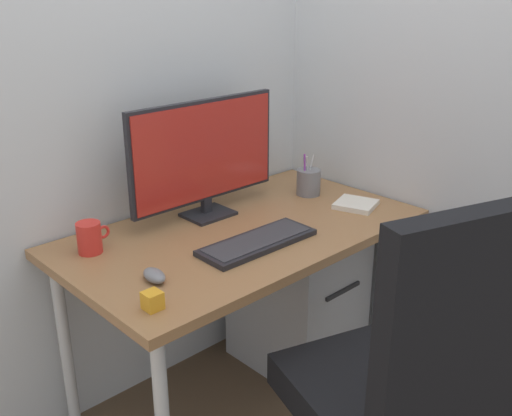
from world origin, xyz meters
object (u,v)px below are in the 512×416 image
(pen_holder, at_px, (308,182))
(notebook, at_px, (356,204))
(filing_cabinet, at_px, (297,296))
(monitor, at_px, (205,154))
(office_chair, at_px, (403,380))
(mouse, at_px, (154,275))
(coffee_mug, at_px, (90,238))
(keyboard, at_px, (257,242))
(desk_clamp_accessory, at_px, (153,301))

(pen_holder, relative_size, notebook, 1.18)
(filing_cabinet, relative_size, monitor, 0.97)
(office_chair, bearing_deg, notebook, 47.01)
(filing_cabinet, height_order, mouse, mouse)
(monitor, relative_size, coffee_mug, 5.60)
(monitor, bearing_deg, keyboard, -98.24)
(filing_cabinet, distance_m, notebook, 0.50)
(monitor, xyz_separation_m, mouse, (-0.45, -0.31, -0.22))
(monitor, bearing_deg, desk_clamp_accessory, -141.07)
(mouse, bearing_deg, office_chair, -54.57)
(filing_cabinet, height_order, keyboard, keyboard)
(coffee_mug, bearing_deg, office_chair, -67.89)
(keyboard, relative_size, coffee_mug, 3.73)
(office_chair, bearing_deg, pen_holder, 57.03)
(mouse, height_order, desk_clamp_accessory, desk_clamp_accessory)
(monitor, xyz_separation_m, keyboard, (-0.05, -0.33, -0.23))
(notebook, distance_m, coffee_mug, 1.02)
(mouse, bearing_deg, keyboard, 3.46)
(filing_cabinet, distance_m, monitor, 0.78)
(pen_holder, height_order, desk_clamp_accessory, pen_holder)
(monitor, relative_size, keyboard, 1.50)
(filing_cabinet, relative_size, notebook, 4.17)
(filing_cabinet, distance_m, desk_clamp_accessory, 1.06)
(office_chair, bearing_deg, desk_clamp_accessory, 130.61)
(keyboard, xyz_separation_m, desk_clamp_accessory, (-0.49, -0.11, 0.01))
(keyboard, bearing_deg, monitor, 81.76)
(mouse, xyz_separation_m, pen_holder, (0.90, 0.19, 0.04))
(filing_cabinet, bearing_deg, coffee_mug, 170.45)
(filing_cabinet, relative_size, mouse, 6.45)
(office_chair, distance_m, mouse, 0.76)
(keyboard, relative_size, desk_clamp_accessory, 8.40)
(mouse, xyz_separation_m, notebook, (0.93, -0.03, -0.01))
(monitor, distance_m, pen_holder, 0.50)
(office_chair, height_order, mouse, office_chair)
(keyboard, distance_m, coffee_mug, 0.55)
(monitor, height_order, pen_holder, monitor)
(notebook, distance_m, desk_clamp_accessory, 1.02)
(keyboard, bearing_deg, desk_clamp_accessory, -167.90)
(office_chair, distance_m, monitor, 1.05)
(office_chair, bearing_deg, filing_cabinet, 60.43)
(keyboard, height_order, pen_holder, pen_holder)
(filing_cabinet, xyz_separation_m, notebook, (0.11, -0.20, 0.45))
(pen_holder, bearing_deg, office_chair, -122.97)
(pen_holder, bearing_deg, coffee_mug, 173.06)
(coffee_mug, bearing_deg, keyboard, -37.43)
(desk_clamp_accessory, bearing_deg, notebook, 5.51)
(keyboard, bearing_deg, filing_cabinet, 24.63)
(monitor, height_order, mouse, monitor)
(keyboard, height_order, desk_clamp_accessory, desk_clamp_accessory)
(monitor, bearing_deg, coffee_mug, 179.62)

